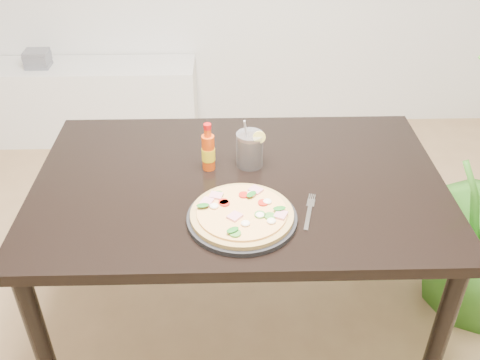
{
  "coord_description": "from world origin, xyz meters",
  "views": [
    {
      "loc": [
        0.11,
        -1.08,
        1.78
      ],
      "look_at": [
        0.14,
        0.31,
        0.83
      ],
      "focal_mm": 40.0,
      "sensor_mm": 36.0,
      "label": 1
    }
  ],
  "objects_px": {
    "plate": "(242,218)",
    "pizza": "(242,213)",
    "dining_table": "(239,199)",
    "media_console": "(87,102)",
    "cola_cup": "(250,150)",
    "fork": "(309,210)",
    "hot_sauce_bottle": "(208,151)"
  },
  "relations": [
    {
      "from": "dining_table",
      "to": "fork",
      "type": "distance_m",
      "value": 0.3
    },
    {
      "from": "plate",
      "to": "hot_sauce_bottle",
      "type": "bearing_deg",
      "value": 110.08
    },
    {
      "from": "hot_sauce_bottle",
      "to": "fork",
      "type": "height_order",
      "value": "hot_sauce_bottle"
    },
    {
      "from": "cola_cup",
      "to": "dining_table",
      "type": "bearing_deg",
      "value": -112.64
    },
    {
      "from": "pizza",
      "to": "hot_sauce_bottle",
      "type": "relative_size",
      "value": 1.79
    },
    {
      "from": "pizza",
      "to": "hot_sauce_bottle",
      "type": "distance_m",
      "value": 0.32
    },
    {
      "from": "cola_cup",
      "to": "fork",
      "type": "bearing_deg",
      "value": -57.39
    },
    {
      "from": "plate",
      "to": "fork",
      "type": "distance_m",
      "value": 0.22
    },
    {
      "from": "plate",
      "to": "media_console",
      "type": "xyz_separation_m",
      "value": [
        -0.95,
        1.87,
        -0.51
      ]
    },
    {
      "from": "plate",
      "to": "pizza",
      "type": "height_order",
      "value": "pizza"
    },
    {
      "from": "dining_table",
      "to": "pizza",
      "type": "xyz_separation_m",
      "value": [
        0.0,
        -0.22,
        0.11
      ]
    },
    {
      "from": "dining_table",
      "to": "pizza",
      "type": "distance_m",
      "value": 0.25
    },
    {
      "from": "pizza",
      "to": "cola_cup",
      "type": "relative_size",
      "value": 1.71
    },
    {
      "from": "hot_sauce_bottle",
      "to": "pizza",
      "type": "bearing_deg",
      "value": -69.69
    },
    {
      "from": "cola_cup",
      "to": "fork",
      "type": "xyz_separation_m",
      "value": [
        0.18,
        -0.28,
        -0.06
      ]
    },
    {
      "from": "cola_cup",
      "to": "fork",
      "type": "height_order",
      "value": "cola_cup"
    },
    {
      "from": "pizza",
      "to": "media_console",
      "type": "bearing_deg",
      "value": 116.92
    },
    {
      "from": "hot_sauce_bottle",
      "to": "cola_cup",
      "type": "relative_size",
      "value": 0.95
    },
    {
      "from": "plate",
      "to": "hot_sauce_bottle",
      "type": "height_order",
      "value": "hot_sauce_bottle"
    },
    {
      "from": "hot_sauce_bottle",
      "to": "media_console",
      "type": "height_order",
      "value": "hot_sauce_bottle"
    },
    {
      "from": "plate",
      "to": "hot_sauce_bottle",
      "type": "distance_m",
      "value": 0.32
    },
    {
      "from": "cola_cup",
      "to": "fork",
      "type": "relative_size",
      "value": 0.99
    },
    {
      "from": "dining_table",
      "to": "fork",
      "type": "height_order",
      "value": "fork"
    },
    {
      "from": "cola_cup",
      "to": "fork",
      "type": "distance_m",
      "value": 0.33
    },
    {
      "from": "cola_cup",
      "to": "media_console",
      "type": "height_order",
      "value": "cola_cup"
    },
    {
      "from": "dining_table",
      "to": "plate",
      "type": "xyz_separation_m",
      "value": [
        0.0,
        -0.22,
        0.09
      ]
    },
    {
      "from": "pizza",
      "to": "hot_sauce_bottle",
      "type": "bearing_deg",
      "value": 110.31
    },
    {
      "from": "plate",
      "to": "media_console",
      "type": "distance_m",
      "value": 2.15
    },
    {
      "from": "fork",
      "to": "media_console",
      "type": "xyz_separation_m",
      "value": [
        -1.16,
        1.83,
        -0.5
      ]
    },
    {
      "from": "plate",
      "to": "hot_sauce_bottle",
      "type": "relative_size",
      "value": 1.92
    },
    {
      "from": "dining_table",
      "to": "hot_sauce_bottle",
      "type": "bearing_deg",
      "value": 145.32
    },
    {
      "from": "cola_cup",
      "to": "hot_sauce_bottle",
      "type": "bearing_deg",
      "value": -171.2
    }
  ]
}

